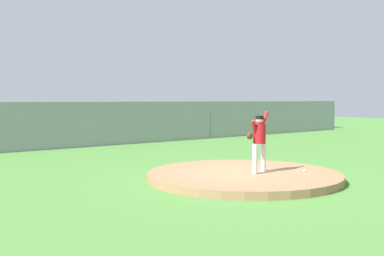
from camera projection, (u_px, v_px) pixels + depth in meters
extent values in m
plane|color=#4C8438|center=(125.00, 157.00, 16.35)|extent=(80.00, 80.00, 0.00)
cube|color=#2B2B2D|center=(40.00, 140.00, 22.96)|extent=(44.00, 7.00, 0.01)
cylinder|color=#99704C|center=(244.00, 176.00, 11.68)|extent=(4.99, 4.99, 0.19)
cylinder|color=silver|center=(255.00, 159.00, 11.39)|extent=(0.13, 0.13, 0.75)
cylinder|color=silver|center=(263.00, 157.00, 11.82)|extent=(0.13, 0.13, 0.75)
cylinder|color=maroon|center=(259.00, 134.00, 11.56)|extent=(0.32, 0.32, 0.50)
cylinder|color=maroon|center=(264.00, 120.00, 11.65)|extent=(0.42, 0.21, 0.45)
cylinder|color=maroon|center=(255.00, 129.00, 11.44)|extent=(0.29, 0.17, 0.46)
ellipsoid|color=#4C2D14|center=(250.00, 136.00, 11.42)|extent=(0.20, 0.12, 0.18)
sphere|color=tan|center=(260.00, 120.00, 11.54)|extent=(0.20, 0.20, 0.20)
cylinder|color=black|center=(260.00, 117.00, 11.54)|extent=(0.21, 0.21, 0.09)
sphere|color=white|center=(305.00, 170.00, 11.73)|extent=(0.07, 0.07, 0.07)
cube|color=gray|center=(78.00, 125.00, 19.40)|extent=(37.85, 0.03, 1.97)
cylinder|color=slate|center=(210.00, 119.00, 24.13)|extent=(0.07, 0.07, 2.07)
cylinder|color=slate|center=(334.00, 115.00, 31.23)|extent=(0.07, 0.07, 2.07)
cube|color=#232328|center=(139.00, 123.00, 26.13)|extent=(1.94, 4.14, 0.77)
cube|color=black|center=(139.00, 111.00, 26.09)|extent=(1.76, 2.29, 0.60)
cylinder|color=black|center=(128.00, 129.00, 27.16)|extent=(1.93, 0.68, 0.64)
cylinder|color=black|center=(151.00, 131.00, 25.15)|extent=(1.93, 0.68, 0.64)
cube|color=slate|center=(78.00, 126.00, 24.50)|extent=(2.08, 4.87, 0.64)
cube|color=black|center=(77.00, 114.00, 24.46)|extent=(1.84, 2.71, 0.67)
cylinder|color=black|center=(67.00, 130.00, 25.72)|extent=(1.97, 0.72, 0.64)
cylinder|color=black|center=(89.00, 134.00, 23.33)|extent=(1.97, 0.72, 0.64)
cylinder|color=black|center=(6.00, 138.00, 20.57)|extent=(1.94, 0.66, 0.64)
cube|color=silver|center=(177.00, 121.00, 28.10)|extent=(1.96, 4.24, 0.79)
cube|color=black|center=(177.00, 110.00, 28.05)|extent=(1.73, 2.36, 0.67)
cylinder|color=black|center=(166.00, 127.00, 29.16)|extent=(1.85, 0.73, 0.64)
cylinder|color=black|center=(189.00, 129.00, 27.08)|extent=(1.85, 0.73, 0.64)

